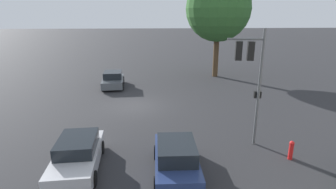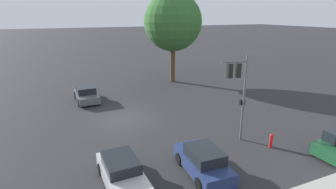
# 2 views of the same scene
# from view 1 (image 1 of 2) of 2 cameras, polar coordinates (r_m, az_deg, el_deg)

# --- Properties ---
(ground_plane) EXTENTS (300.00, 300.00, 0.00)m
(ground_plane) POSITION_cam_1_polar(r_m,az_deg,el_deg) (19.67, -7.19, -2.52)
(ground_plane) COLOR #28282B
(street_tree) EXTENTS (6.86, 6.86, 10.68)m
(street_tree) POSITION_cam_1_polar(r_m,az_deg,el_deg) (29.37, 10.88, 17.84)
(street_tree) COLOR #4C3823
(street_tree) RESTS_ON ground_plane
(traffic_signal) EXTENTS (0.56, 1.89, 5.86)m
(traffic_signal) POSITION_cam_1_polar(r_m,az_deg,el_deg) (13.32, 17.46, 5.86)
(traffic_signal) COLOR #515456
(traffic_signal) RESTS_ON ground_plane
(crossing_car_0) EXTENTS (4.23, 1.97, 1.39)m
(crossing_car_0) POSITION_cam_1_polar(r_m,az_deg,el_deg) (12.20, -19.06, -12.29)
(crossing_car_0) COLOR #B7B7BC
(crossing_car_0) RESTS_ON ground_plane
(crossing_car_1) EXTENTS (4.08, 1.97, 1.51)m
(crossing_car_1) POSITION_cam_1_polar(r_m,az_deg,el_deg) (11.14, 1.78, -13.90)
(crossing_car_1) COLOR navy
(crossing_car_1) RESTS_ON ground_plane
(crossing_car_2) EXTENTS (4.18, 2.13, 1.44)m
(crossing_car_2) POSITION_cam_1_polar(r_m,az_deg,el_deg) (25.42, -11.86, 3.18)
(crossing_car_2) COLOR #4C5156
(crossing_car_2) RESTS_ON ground_plane
(fire_hydrant) EXTENTS (0.22, 0.22, 0.92)m
(fire_hydrant) POSITION_cam_1_polar(r_m,az_deg,el_deg) (13.56, 25.22, -10.79)
(fire_hydrant) COLOR red
(fire_hydrant) RESTS_ON ground_plane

